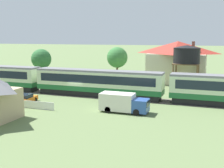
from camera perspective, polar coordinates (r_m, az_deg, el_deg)
ground_plane at (r=46.12m, az=-7.07°, el=-2.39°), size 600.00×600.00×0.00m
passenger_train at (r=44.86m, az=-2.61°, el=0.42°), size 65.41×2.93×4.29m
railway_track at (r=48.12m, az=-9.78°, el=-1.95°), size 127.91×3.60×0.04m
station_house_red_roof at (r=60.40m, az=13.15°, el=4.51°), size 12.33×10.31×8.64m
water_tower at (r=52.86m, az=14.92°, el=5.73°), size 4.98×4.98×8.04m
parked_car_green at (r=47.29m, az=-21.77°, el=-1.90°), size 4.30×2.09×1.40m
parked_car_orange at (r=42.53m, az=-17.19°, el=-2.91°), size 2.48×4.15×1.31m
delivery_truck_blue at (r=35.74m, az=2.20°, el=-3.80°), size 6.19×2.26×2.39m
yard_tree_1 at (r=66.41m, az=1.07°, el=5.41°), size 4.89×4.89×7.19m
yard_tree_2 at (r=69.62m, az=-14.17°, el=4.95°), size 4.78×4.78×6.69m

